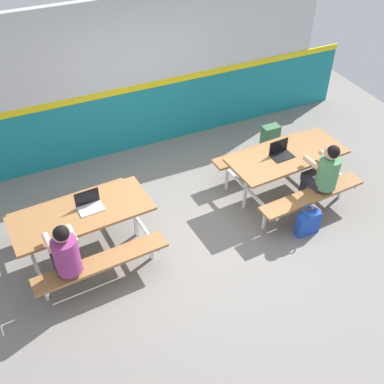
{
  "coord_description": "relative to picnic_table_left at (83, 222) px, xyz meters",
  "views": [
    {
      "loc": [
        -2.11,
        -4.37,
        4.79
      ],
      "look_at": [
        0.0,
        0.22,
        0.55
      ],
      "focal_mm": 44.27,
      "sensor_mm": 36.0,
      "label": 1
    }
  ],
  "objects": [
    {
      "name": "backpack_dark",
      "position": [
        3.57,
        1.14,
        -0.36
      ],
      "size": [
        0.3,
        0.22,
        0.44
      ],
      "color": "#3F724C",
      "rests_on": "ground"
    },
    {
      "name": "accent_backdrop",
      "position": [
        1.54,
        2.17,
        0.67
      ],
      "size": [
        8.0,
        0.14,
        2.6
      ],
      "color": "teal",
      "rests_on": "ground"
    },
    {
      "name": "ground_plane",
      "position": [
        1.54,
        -0.24,
        -0.58
      ],
      "size": [
        10.0,
        10.0,
        0.02
      ],
      "primitive_type": "cube",
      "color": "gray"
    },
    {
      "name": "student_nearer",
      "position": [
        -0.34,
        -0.58,
        0.13
      ],
      "size": [
        0.38,
        0.53,
        1.21
      ],
      "color": "#2D2D38",
      "rests_on": "ground"
    },
    {
      "name": "picnic_table_left",
      "position": [
        0.0,
        0.0,
        0.0
      ],
      "size": [
        1.83,
        1.67,
        0.74
      ],
      "color": "#9E6B3D",
      "rests_on": "ground"
    },
    {
      "name": "picnic_table_right",
      "position": [
        3.09,
        -0.03,
        0.0
      ],
      "size": [
        1.83,
        1.67,
        0.74
      ],
      "color": "#9E6B3D",
      "rests_on": "ground"
    },
    {
      "name": "laptop_dark",
      "position": [
        2.98,
        -0.0,
        0.21
      ],
      "size": [
        0.33,
        0.24,
        0.22
      ],
      "color": "black",
      "rests_on": "picnic_table_right"
    },
    {
      "name": "laptop_silver",
      "position": [
        0.13,
        0.05,
        0.21
      ],
      "size": [
        0.33,
        0.24,
        0.22
      ],
      "color": "silver",
      "rests_on": "picnic_table_left"
    },
    {
      "name": "student_further",
      "position": [
        3.34,
        -0.57,
        0.13
      ],
      "size": [
        0.38,
        0.53,
        1.21
      ],
      "color": "#2D2D38",
      "rests_on": "ground"
    },
    {
      "name": "tote_bag_bright",
      "position": [
        2.92,
        -0.92,
        -0.38
      ],
      "size": [
        0.34,
        0.21,
        0.43
      ],
      "color": "#1E47B2",
      "rests_on": "ground"
    }
  ]
}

